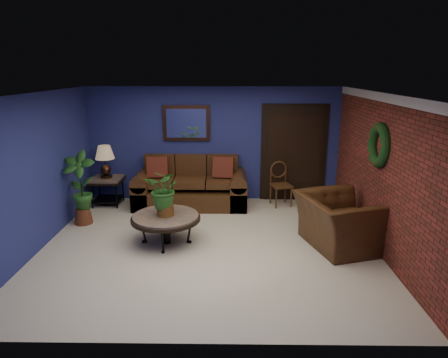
{
  "coord_description": "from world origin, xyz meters",
  "views": [
    {
      "loc": [
        0.34,
        -6.16,
        2.86
      ],
      "look_at": [
        0.24,
        0.55,
        1.0
      ],
      "focal_mm": 32.0,
      "sensor_mm": 36.0,
      "label": 1
    }
  ],
  "objects_px": {
    "armchair": "(339,222)",
    "end_table": "(107,184)",
    "side_chair": "(280,181)",
    "sofa": "(191,189)",
    "coffee_table": "(166,218)",
    "table_lamp": "(105,158)"
  },
  "relations": [
    {
      "from": "coffee_table",
      "to": "end_table",
      "type": "height_order",
      "value": "end_table"
    },
    {
      "from": "table_lamp",
      "to": "side_chair",
      "type": "height_order",
      "value": "table_lamp"
    },
    {
      "from": "sofa",
      "to": "table_lamp",
      "type": "height_order",
      "value": "table_lamp"
    },
    {
      "from": "sofa",
      "to": "armchair",
      "type": "xyz_separation_m",
      "value": [
        2.64,
        -2.09,
        0.08
      ]
    },
    {
      "from": "sofa",
      "to": "end_table",
      "type": "distance_m",
      "value": 1.81
    },
    {
      "from": "sofa",
      "to": "coffee_table",
      "type": "height_order",
      "value": "sofa"
    },
    {
      "from": "side_chair",
      "to": "armchair",
      "type": "bearing_deg",
      "value": -86.12
    },
    {
      "from": "end_table",
      "to": "table_lamp",
      "type": "xyz_separation_m",
      "value": [
        0.0,
        0.0,
        0.58
      ]
    },
    {
      "from": "side_chair",
      "to": "armchair",
      "type": "relative_size",
      "value": 0.71
    },
    {
      "from": "end_table",
      "to": "table_lamp",
      "type": "distance_m",
      "value": 0.58
    },
    {
      "from": "end_table",
      "to": "side_chair",
      "type": "height_order",
      "value": "side_chair"
    },
    {
      "from": "coffee_table",
      "to": "table_lamp",
      "type": "xyz_separation_m",
      "value": [
        -1.57,
        1.97,
        0.6
      ]
    },
    {
      "from": "sofa",
      "to": "side_chair",
      "type": "relative_size",
      "value": 2.53
    },
    {
      "from": "end_table",
      "to": "armchair",
      "type": "xyz_separation_m",
      "value": [
        4.45,
        -2.05,
        -0.03
      ]
    },
    {
      "from": "side_chair",
      "to": "sofa",
      "type": "bearing_deg",
      "value": 165.91
    },
    {
      "from": "end_table",
      "to": "coffee_table",
      "type": "bearing_deg",
      "value": -51.37
    },
    {
      "from": "table_lamp",
      "to": "side_chair",
      "type": "bearing_deg",
      "value": 1.03
    },
    {
      "from": "end_table",
      "to": "armchair",
      "type": "relative_size",
      "value": 0.5
    },
    {
      "from": "armchair",
      "to": "end_table",
      "type": "bearing_deg",
      "value": 48.86
    },
    {
      "from": "sofa",
      "to": "side_chair",
      "type": "distance_m",
      "value": 1.93
    },
    {
      "from": "coffee_table",
      "to": "armchair",
      "type": "relative_size",
      "value": 0.88
    },
    {
      "from": "coffee_table",
      "to": "table_lamp",
      "type": "height_order",
      "value": "table_lamp"
    }
  ]
}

